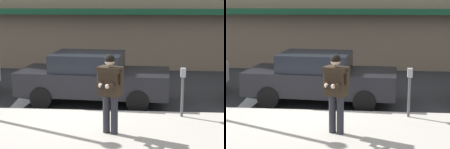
% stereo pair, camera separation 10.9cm
% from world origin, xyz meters
% --- Properties ---
extents(ground_plane, '(80.00, 80.00, 0.00)m').
position_xyz_m(ground_plane, '(0.00, 0.00, 0.00)').
color(ground_plane, '#2B2D30').
extents(curb_paint_line, '(28.00, 0.12, 0.01)m').
position_xyz_m(curb_paint_line, '(1.00, 0.05, 0.00)').
color(curb_paint_line, silver).
rests_on(curb_paint_line, ground).
extents(parked_sedan_mid, '(4.62, 2.17, 1.54)m').
position_xyz_m(parked_sedan_mid, '(0.21, 1.05, 0.79)').
color(parked_sedan_mid, black).
rests_on(parked_sedan_mid, ground).
extents(man_texting_on_phone, '(0.61, 0.65, 1.81)m').
position_xyz_m(man_texting_on_phone, '(0.98, -1.97, 1.25)').
color(man_texting_on_phone, '#23232B').
rests_on(man_texting_on_phone, sidewalk).
extents(parking_meter, '(0.12, 0.18, 1.27)m').
position_xyz_m(parking_meter, '(2.73, -0.60, 0.97)').
color(parking_meter, '#4C4C51').
rests_on(parking_meter, sidewalk).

